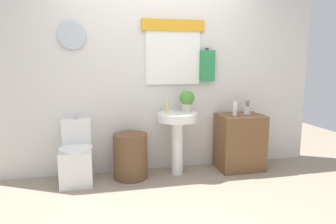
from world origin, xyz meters
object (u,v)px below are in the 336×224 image
Objects in this scene: soap_bottle at (167,107)px; potted_plant at (187,100)px; laundry_hamper at (131,156)px; lotion_bottle at (235,109)px; toothbrush_cup at (247,110)px; wooden_cabinet at (240,142)px; toilet at (77,158)px; pedestal_sink at (177,129)px.

potted_plant reaches higher than soap_bottle.
lotion_bottle is at bearing -1.70° from laundry_hamper.
toothbrush_cup is (0.82, -0.04, -0.16)m from potted_plant.
toilet is at bearing 179.14° from wooden_cabinet.
toothbrush_cup is at bearing 0.73° from laundry_hamper.
soap_bottle is (0.47, 0.05, 0.59)m from laundry_hamper.
laundry_hamper is 2.02× the size of potted_plant.
lotion_bottle is (-0.10, -0.04, 0.46)m from wooden_cabinet.
pedestal_sink reaches higher than laundry_hamper.
pedestal_sink is 4.28× the size of toothbrush_cup.
laundry_hamper is 1.46m from wooden_cabinet.
soap_bottle reaches higher than toothbrush_cup.
laundry_hamper is at bearing 180.00° from pedestal_sink.
soap_bottle is 1.08m from toothbrush_cup.
potted_plant reaches higher than lotion_bottle.
soap_bottle is at bearing -177.80° from potted_plant.
potted_plant reaches higher than toothbrush_cup.
wooden_cabinet is 0.47m from lotion_bottle.
soap_bottle is (1.11, 0.02, 0.58)m from toilet.
toilet is at bearing -178.80° from potted_plant.
wooden_cabinet is (0.86, 0.00, -0.22)m from pedestal_sink.
pedestal_sink is (0.59, 0.00, 0.31)m from laundry_hamper.
potted_plant is 0.84m from toothbrush_cup.
lotion_bottle is (1.99, -0.07, 0.54)m from toilet.
pedestal_sink is at bearing -156.80° from potted_plant.
toothbrush_cup is at bearing 16.37° from lotion_bottle.
pedestal_sink is 0.89m from wooden_cabinet.
laundry_hamper is at bearing -179.27° from toothbrush_cup.
soap_bottle is at bearing 177.08° from wooden_cabinet.
lotion_bottle is at bearing -163.63° from toothbrush_cup.
wooden_cabinet is at bearing 0.00° from laundry_hamper.
lotion_bottle is 1.00× the size of toothbrush_cup.
toilet is 2.06m from lotion_bottle.
toothbrush_cup is (1.08, -0.03, -0.07)m from soap_bottle.
toilet is 4.08× the size of toothbrush_cup.
toothbrush_cup reaches higher than pedestal_sink.
lotion_bottle is (0.88, -0.09, -0.04)m from soap_bottle.
soap_bottle is at bearing 174.15° from lotion_bottle.
toilet is at bearing -179.03° from soap_bottle.
toothbrush_cup is (0.20, 0.06, -0.04)m from lotion_bottle.
pedestal_sink is at bearing -1.45° from toilet.
potted_plant is at bearing 177.21° from toothbrush_cup.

